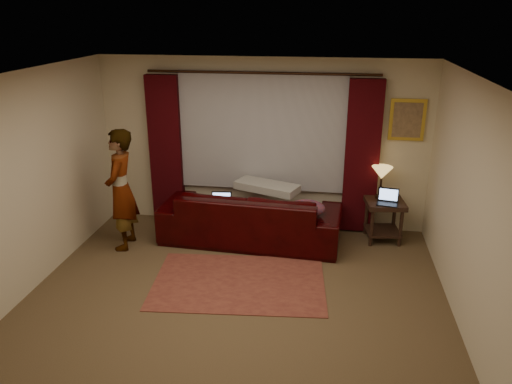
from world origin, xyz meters
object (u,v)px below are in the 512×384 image
laptop_sofa (221,202)px  end_table (383,220)px  laptop_table (388,197)px  person (121,190)px  tiffany_lamp (381,183)px  sofa (251,207)px

laptop_sofa → end_table: 2.41m
end_table → laptop_table: laptop_table is taller
end_table → person: (-3.69, -0.76, 0.55)m
tiffany_lamp → person: (-3.62, -0.86, -0.00)m
sofa → person: (-1.76, -0.47, 0.34)m
laptop_sofa → tiffany_lamp: size_ratio=0.66×
laptop_sofa → tiffany_lamp: bearing=6.0°
laptop_sofa → end_table: laptop_sofa is taller
sofa → laptop_sofa: 0.45m
person → laptop_sofa: bearing=98.3°
sofa → laptop_table: 1.96m
laptop_table → sofa: bearing=-166.1°
sofa → laptop_table: (1.95, 0.15, 0.21)m
end_table → tiffany_lamp: tiffany_lamp is taller
tiffany_lamp → laptop_table: tiffany_lamp is taller
end_table → laptop_table: bearing=-84.3°
end_table → laptop_table: 0.44m
laptop_sofa → sofa: bearing=9.9°
end_table → laptop_table: size_ratio=1.97×
sofa → person: bearing=18.4°
laptop_sofa → end_table: (2.35, 0.42, -0.32)m
end_table → laptop_table: (0.01, -0.15, 0.42)m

